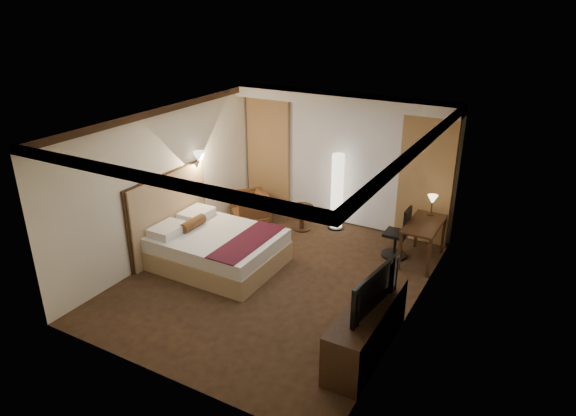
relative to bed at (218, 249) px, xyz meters
The scene contains 21 objects.
floor 1.19m from the bed, ahead, with size 4.50×5.50×0.01m, color black.
ceiling 2.65m from the bed, ahead, with size 4.50×5.50×0.01m, color white.
back_wall 3.22m from the bed, 67.90° to the left, with size 4.50×0.02×2.70m, color white.
left_wall 1.52m from the bed, behind, with size 0.02×5.50×2.70m, color white.
right_wall 3.55m from the bed, ahead, with size 0.02×5.50×2.70m, color white.
crown_molding 2.60m from the bed, ahead, with size 4.50×5.50×0.12m, color black, non-canonical shape.
soffit 3.63m from the bed, 65.99° to the left, with size 4.50×0.50×0.20m, color white.
curtain_sheer 3.11m from the bed, 67.32° to the left, with size 2.48×0.04×2.45m, color silver.
curtain_left_drape 2.89m from the bed, 101.72° to the left, with size 1.00×0.14×2.45m, color #AC844E.
curtain_right_drape 4.02m from the bed, 43.28° to the left, with size 1.00×0.14×2.45m, color #AC844E.
wall_sconce 1.81m from the bed, 139.20° to the left, with size 0.24×0.24×0.24m, color white, non-canonical shape.
bed is the anchor object (origin of this frame).
headboard 1.15m from the bed, behind, with size 0.12×1.93×1.50m, color tan, non-canonical shape.
armchair 1.91m from the bed, 105.97° to the left, with size 0.69×0.64×0.71m, color #502C18.
side_table 2.10m from the bed, 73.22° to the left, with size 0.47×0.47×0.51m, color black, non-canonical shape.
floor_lamp 2.74m from the bed, 63.99° to the left, with size 0.33×0.33×1.58m, color white, non-canonical shape.
desk 3.62m from the bed, 31.19° to the left, with size 0.55×1.11×0.75m, color black, non-canonical shape.
desk_lamp 3.89m from the bed, 36.35° to the left, with size 0.18×0.18×0.34m, color #FFD899, non-canonical shape.
office_chair 3.20m from the bed, 34.85° to the left, with size 0.47×0.47×0.98m, color black, non-canonical shape.
dresser 3.29m from the bed, 17.33° to the right, with size 0.50×1.84×0.72m, color black, non-canonical shape.
television 3.35m from the bed, 17.49° to the right, with size 1.16×0.67×0.15m, color black.
Camera 1 is at (3.83, -6.47, 4.46)m, focal length 32.00 mm.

